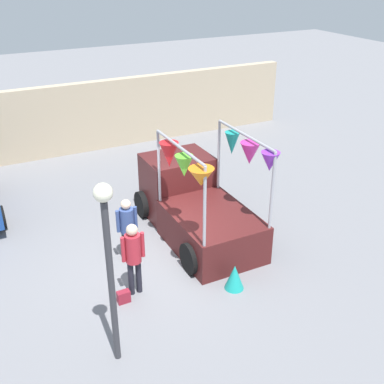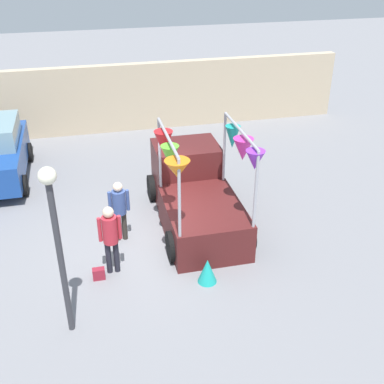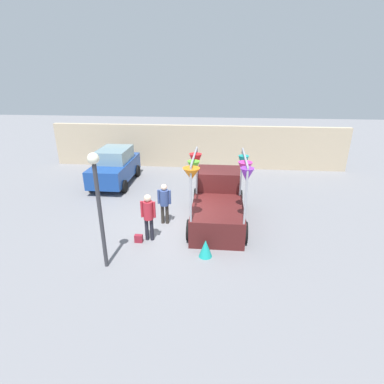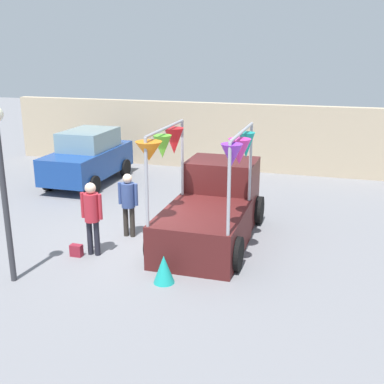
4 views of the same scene
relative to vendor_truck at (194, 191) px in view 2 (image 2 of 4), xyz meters
name	(u,v)px [view 2 (image 2 of 4)]	position (x,y,z in m)	size (l,w,h in m)	color
ground_plane	(149,241)	(-1.40, -0.83, -0.86)	(60.00, 60.00, 0.00)	slate
vendor_truck	(194,191)	(0.00, 0.00, 0.00)	(2.46, 4.16, 2.95)	#4C1919
person_customer	(110,234)	(-2.39, -1.85, 0.19)	(0.53, 0.34, 1.74)	black
person_vendor	(119,206)	(-2.06, -0.55, 0.13)	(0.53, 0.34, 1.65)	#2D2823
handbag	(99,274)	(-2.74, -2.05, -0.72)	(0.28, 0.16, 0.28)	maroon
street_lamp	(56,229)	(-3.38, -3.51, 1.52)	(0.32, 0.32, 3.61)	#333338
brick_boundary_wall	(116,99)	(-1.40, 7.15, 0.44)	(18.00, 0.36, 2.60)	tan
folded_kite_bundle_teal	(207,271)	(-0.34, -2.71, -0.56)	(0.44, 0.44, 0.60)	teal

